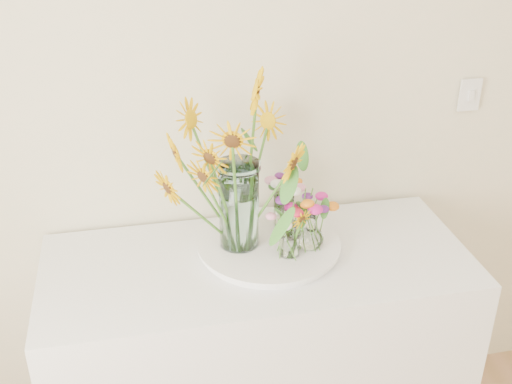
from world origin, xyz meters
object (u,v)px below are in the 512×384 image
at_px(counter, 258,364).
at_px(mason_jar, 239,205).
at_px(small_vase_c, 284,210).
at_px(tray, 269,246).
at_px(small_vase_b, 311,232).
at_px(small_vase_a, 289,240).

xyz_separation_m(counter, mason_jar, (-0.05, 0.06, 0.63)).
bearing_deg(small_vase_c, tray, -125.95).
relative_size(mason_jar, small_vase_b, 2.44).
height_order(counter, mason_jar, mason_jar).
bearing_deg(small_vase_c, counter, -128.62).
bearing_deg(mason_jar, tray, -6.45).
height_order(mason_jar, small_vase_c, mason_jar).
bearing_deg(small_vase_a, counter, 160.93).
bearing_deg(counter, small_vase_a, -19.07).
bearing_deg(small_vase_c, small_vase_a, -98.33).
bearing_deg(small_vase_b, small_vase_a, -159.89).
relative_size(tray, small_vase_b, 3.68).
bearing_deg(counter, small_vase_b, -1.29).
xyz_separation_m(tray, small_vase_a, (0.05, -0.08, 0.07)).
bearing_deg(small_vase_a, small_vase_c, 81.67).
distance_m(counter, small_vase_b, 0.56).
height_order(tray, mason_jar, mason_jar).
relative_size(counter, small_vase_c, 11.57).
height_order(counter, small_vase_c, small_vase_c).
distance_m(tray, small_vase_b, 0.16).
bearing_deg(mason_jar, small_vase_a, -32.96).
xyz_separation_m(mason_jar, small_vase_a, (0.15, -0.09, -0.09)).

